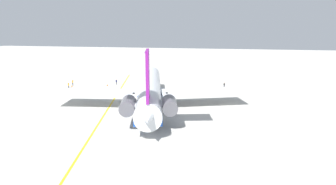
# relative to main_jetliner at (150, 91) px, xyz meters

# --- Properties ---
(ground) EXTENTS (346.85, 346.85, 0.00)m
(ground) POSITION_rel_main_jetliner_xyz_m (-0.95, -4.47, -3.82)
(ground) COLOR #B7B5AD
(main_jetliner) EXTENTS (47.55, 42.46, 13.99)m
(main_jetliner) POSITION_rel_main_jetliner_xyz_m (0.00, 0.00, 0.00)
(main_jetliner) COLOR silver
(main_jetliner) RESTS_ON ground
(ground_crew_near_nose) EXTENTS (0.27, 0.39, 1.67)m
(ground_crew_near_nose) POSITION_rel_main_jetliner_xyz_m (-23.43, -16.69, -2.76)
(ground_crew_near_nose) COLOR black
(ground_crew_near_nose) RESTS_ON ground
(ground_crew_near_tail) EXTENTS (0.44, 0.29, 1.80)m
(ground_crew_near_tail) POSITION_rel_main_jetliner_xyz_m (-19.80, -29.19, -2.67)
(ground_crew_near_tail) COLOR black
(ground_crew_near_tail) RESTS_ON ground
(ground_crew_portside) EXTENTS (0.28, 0.45, 1.78)m
(ground_crew_portside) POSITION_rel_main_jetliner_xyz_m (-23.82, 15.66, -2.69)
(ground_crew_portside) COLOR black
(ground_crew_portside) RESTS_ON ground
(ground_crew_starboard) EXTENTS (0.40, 0.27, 1.69)m
(ground_crew_starboard) POSITION_rel_main_jetliner_xyz_m (-15.65, -28.26, -2.75)
(ground_crew_starboard) COLOR black
(ground_crew_starboard) RESTS_ON ground
(safety_cone_nose) EXTENTS (0.40, 0.40, 0.55)m
(safety_cone_nose) POSITION_rel_main_jetliner_xyz_m (-17.84, -28.47, -3.54)
(safety_cone_nose) COLOR #EA590F
(safety_cone_nose) RESTS_ON ground
(safety_cone_wingtip) EXTENTS (0.40, 0.40, 0.55)m
(safety_cone_wingtip) POSITION_rel_main_jetliner_xyz_m (-21.17, -18.75, -3.54)
(safety_cone_wingtip) COLOR #EA590F
(safety_cone_wingtip) RESTS_ON ground
(taxiway_centreline) EXTENTS (82.70, 18.65, 0.01)m
(taxiway_centreline) POSITION_rel_main_jetliner_xyz_m (-1.31, -9.70, -3.81)
(taxiway_centreline) COLOR gold
(taxiway_centreline) RESTS_ON ground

